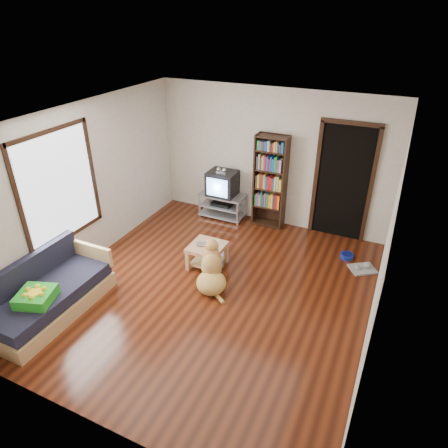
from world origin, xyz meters
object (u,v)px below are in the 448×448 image
at_px(coffee_table, 207,252).
at_px(dog, 212,271).
at_px(green_cushion, 36,297).
at_px(grey_rag, 362,269).
at_px(dog_bowl, 347,256).
at_px(bookshelf, 270,177).
at_px(crt_tv, 223,183).
at_px(laptop, 206,246).
at_px(sofa, 49,296).
at_px(tv_stand, 222,205).

xyz_separation_m(coffee_table, dog, (0.30, -0.44, -0.02)).
relative_size(green_cushion, grey_rag, 1.09).
bearing_deg(dog_bowl, bookshelf, 160.63).
height_order(grey_rag, crt_tv, crt_tv).
height_order(grey_rag, coffee_table, coffee_table).
bearing_deg(laptop, grey_rag, -4.13).
relative_size(bookshelf, coffee_table, 3.27).
bearing_deg(dog, coffee_table, 124.68).
xyz_separation_m(grey_rag, dog, (-2.07, -1.41, 0.25)).
xyz_separation_m(laptop, grey_rag, (2.37, 1.01, -0.40)).
height_order(sofa, dog, sofa).
height_order(green_cushion, coffee_table, green_cushion).
relative_size(green_cushion, coffee_table, 0.79).
relative_size(laptop, dog_bowl, 1.42).
height_order(dog_bowl, tv_stand, tv_stand).
height_order(laptop, dog, dog).
xyz_separation_m(laptop, bookshelf, (0.42, 1.84, 0.59)).
distance_m(dog_bowl, bookshelf, 1.99).
bearing_deg(green_cushion, bookshelf, 46.36).
xyz_separation_m(dog_bowl, bookshelf, (-1.64, 0.58, 0.96)).
height_order(laptop, grey_rag, laptop).
bearing_deg(coffee_table, grey_rag, 22.45).
height_order(green_cushion, laptop, green_cushion).
bearing_deg(bookshelf, dog_bowl, -19.37).
distance_m(laptop, dog, 0.53).
distance_m(laptop, bookshelf, 1.97).
distance_m(dog_bowl, grey_rag, 0.39).
height_order(dog_bowl, coffee_table, coffee_table).
bearing_deg(bookshelf, laptop, -103.01).
distance_m(dog_bowl, dog, 2.44).
bearing_deg(green_cushion, laptop, 38.15).
height_order(laptop, dog_bowl, laptop).
bearing_deg(dog, bookshelf, 86.86).
xyz_separation_m(dog_bowl, grey_rag, (0.30, -0.25, -0.03)).
bearing_deg(crt_tv, dog, -69.14).
height_order(crt_tv, coffee_table, crt_tv).
height_order(green_cushion, dog_bowl, green_cushion).
bearing_deg(dog_bowl, coffee_table, -149.29).
bearing_deg(dog, dog_bowl, 43.28).
relative_size(dog_bowl, tv_stand, 0.24).
bearing_deg(laptop, sofa, -155.65).
distance_m(laptop, dog_bowl, 2.45).
height_order(bookshelf, sofa, bookshelf).
bearing_deg(dog_bowl, dog, -136.72).
xyz_separation_m(green_cushion, grey_rag, (3.74, 3.17, -0.48)).
xyz_separation_m(grey_rag, sofa, (-3.87, -2.90, 0.25)).
xyz_separation_m(green_cushion, dog, (1.68, 1.76, -0.23)).
relative_size(grey_rag, dog, 0.50).
bearing_deg(dog, sofa, -140.53).
bearing_deg(tv_stand, grey_rag, -14.24).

